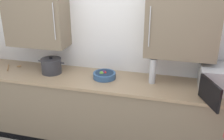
{
  "coord_description": "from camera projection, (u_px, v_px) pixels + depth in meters",
  "views": [
    {
      "loc": [
        0.85,
        -1.91,
        2.18
      ],
      "look_at": [
        0.15,
        0.75,
        1.05
      ],
      "focal_mm": 40.99,
      "sensor_mm": 36.0,
      "label": 1
    }
  ],
  "objects": [
    {
      "name": "wooden_spoon",
      "position": [
        14.0,
        67.0,
        3.46
      ],
      "size": [
        0.22,
        0.21,
        0.02
      ],
      "color": "#A37547",
      "rests_on": "counter_unit"
    },
    {
      "name": "stock_pot",
      "position": [
        51.0,
        66.0,
        3.25
      ],
      "size": [
        0.35,
        0.26,
        0.22
      ],
      "color": "#2D2D33",
      "rests_on": "counter_unit"
    },
    {
      "name": "back_wall_tiled",
      "position": [
        108.0,
        26.0,
        3.18
      ],
      "size": [
        4.27,
        0.44,
        2.9
      ],
      "color": "white",
      "rests_on": "ground_plane"
    },
    {
      "name": "thermos_flask",
      "position": [
        153.0,
        71.0,
        2.95
      ],
      "size": [
        0.08,
        0.08,
        0.3
      ],
      "color": "#B7BABF",
      "rests_on": "counter_unit"
    },
    {
      "name": "fruit_bowl",
      "position": [
        104.0,
        75.0,
        3.12
      ],
      "size": [
        0.28,
        0.28,
        0.1
      ],
      "color": "#335684",
      "rests_on": "counter_unit"
    },
    {
      "name": "counter_unit",
      "position": [
        102.0,
        111.0,
        3.28
      ],
      "size": [
        3.86,
        0.64,
        0.9
      ],
      "color": "#756651",
      "rests_on": "ground_plane"
    },
    {
      "name": "microwave_oven",
      "position": [
        223.0,
        80.0,
        2.77
      ],
      "size": [
        0.55,
        0.76,
        0.27
      ],
      "color": "#B7BABF",
      "rests_on": "counter_unit"
    }
  ]
}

